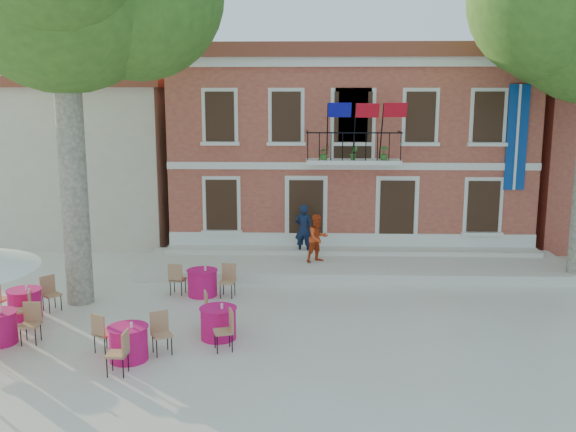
# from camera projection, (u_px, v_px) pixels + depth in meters

# --- Properties ---
(ground) EXTENTS (90.00, 90.00, 0.00)m
(ground) POSITION_uv_depth(u_px,v_px,m) (289.00, 313.00, 17.14)
(ground) COLOR beige
(ground) RESTS_ON ground
(main_building) EXTENTS (13.50, 9.59, 7.50)m
(main_building) POSITION_uv_depth(u_px,v_px,m) (346.00, 143.00, 26.17)
(main_building) COLOR #B86542
(main_building) RESTS_ON ground
(neighbor_west) EXTENTS (9.40, 9.40, 6.40)m
(neighbor_west) POSITION_uv_depth(u_px,v_px,m) (78.00, 154.00, 27.65)
(neighbor_west) COLOR beige
(neighbor_west) RESTS_ON ground
(terrace) EXTENTS (14.00, 3.40, 0.30)m
(terrace) POSITION_uv_depth(u_px,v_px,m) (353.00, 265.00, 21.36)
(terrace) COLOR silver
(terrace) RESTS_ON ground
(pedestrian_navy) EXTENTS (0.72, 0.56, 1.75)m
(pedestrian_navy) POSITION_uv_depth(u_px,v_px,m) (304.00, 229.00, 22.14)
(pedestrian_navy) COLOR #101C38
(pedestrian_navy) RESTS_ON terrace
(pedestrian_orange) EXTENTS (0.98, 0.94, 1.60)m
(pedestrian_orange) POSITION_uv_depth(u_px,v_px,m) (318.00, 238.00, 21.10)
(pedestrian_orange) COLOR #D34218
(pedestrian_orange) RESTS_ON terrace
(cafe_table_0) EXTENTS (1.76, 1.84, 0.95)m
(cafe_table_0) POSITION_uv_depth(u_px,v_px,m) (25.00, 302.00, 16.72)
(cafe_table_0) COLOR #D31367
(cafe_table_0) RESTS_ON ground
(cafe_table_1) EXTENTS (1.87, 1.65, 0.95)m
(cafe_table_1) POSITION_uv_depth(u_px,v_px,m) (128.00, 341.00, 14.06)
(cafe_table_1) COLOR #D31367
(cafe_table_1) RESTS_ON ground
(cafe_table_3) EXTENTS (1.96, 0.90, 0.95)m
(cafe_table_3) POSITION_uv_depth(u_px,v_px,m) (202.00, 282.00, 18.57)
(cafe_table_3) COLOR #D31367
(cafe_table_3) RESTS_ON ground
(cafe_table_4) EXTENTS (0.95, 1.96, 0.95)m
(cafe_table_4) POSITION_uv_depth(u_px,v_px,m) (218.00, 322.00, 15.30)
(cafe_table_4) COLOR #D31367
(cafe_table_4) RESTS_ON ground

